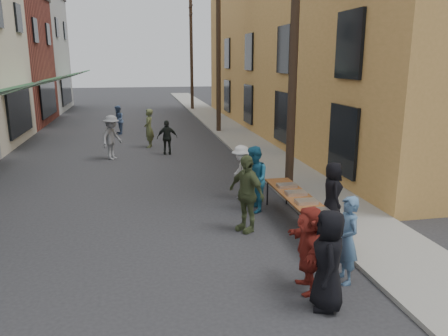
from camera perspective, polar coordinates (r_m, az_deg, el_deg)
name	(u,v)px	position (r m, az deg, el deg)	size (l,w,h in m)	color
ground	(156,240)	(10.38, -8.91, -9.28)	(120.00, 120.00, 0.00)	#28282B
sidewalk	(230,131)	(25.43, 0.85, 4.85)	(2.20, 60.00, 0.10)	gray
building_ochre	(341,43)	(26.18, 15.07, 15.52)	(10.00, 28.00, 10.00)	#C28F45
utility_pole_near	(294,44)	(13.37, 9.13, 15.64)	(0.26, 0.26, 9.00)	#2D2116
utility_pole_mid	(218,52)	(24.98, -0.73, 14.93)	(0.26, 0.26, 9.00)	#2D2116
utility_pole_far	(191,54)	(36.84, -4.28, 14.57)	(0.26, 0.26, 9.00)	#2D2116
serving_table	(301,201)	(10.87, 10.09, -4.23)	(0.70, 4.00, 0.75)	brown
catering_tray_sausage	(331,221)	(9.42, 13.74, -6.80)	(0.50, 0.33, 0.08)	maroon
catering_tray_foil_b	(318,211)	(9.98, 12.18, -5.54)	(0.50, 0.33, 0.08)	#B2B2B7
catering_tray_buns	(306,201)	(10.59, 10.69, -4.32)	(0.50, 0.33, 0.08)	tan
catering_tray_foil_d	(296,193)	(11.21, 9.37, -3.24)	(0.50, 0.33, 0.08)	#B2B2B7
catering_tray_buns_end	(287,185)	(11.83, 8.19, -2.26)	(0.50, 0.33, 0.08)	tan
condiment_jar_a	(327,228)	(9.08, 13.27, -7.58)	(0.07, 0.07, 0.08)	#A57F26
condiment_jar_b	(325,226)	(9.16, 13.01, -7.36)	(0.07, 0.07, 0.08)	#A57F26
condiment_jar_c	(323,224)	(9.25, 12.76, -7.14)	(0.07, 0.07, 0.08)	#A57F26
cup_stack	(345,224)	(9.29, 15.53, -7.09)	(0.08, 0.08, 0.12)	tan
guest_front_a	(328,260)	(7.52, 13.49, -11.63)	(0.84, 0.55, 1.73)	black
guest_front_b	(347,240)	(8.46, 15.75, -9.03)	(0.61, 0.40, 1.67)	#4F7398
guest_front_c	(254,179)	(11.87, 3.91, -1.50)	(0.88, 0.69, 1.82)	#226A8D
guest_front_d	(241,172)	(12.97, 2.29, -0.57)	(1.06, 0.61, 1.63)	silver
guest_front_e	(246,193)	(10.51, 2.92, -3.33)	(1.11, 0.46, 1.89)	#4E5B34
guest_queue_back	(309,249)	(8.04, 11.00, -10.30)	(1.47, 0.47, 1.59)	maroon
server	(332,193)	(11.10, 13.97, -3.17)	(0.76, 0.49, 1.55)	black
passerby_left	(112,138)	(18.78, -14.45, 3.88)	(1.20, 0.69, 1.85)	slate
passerby_mid	(167,138)	(19.32, -7.42, 3.97)	(0.89, 0.37, 1.52)	black
passerby_right	(149,128)	(21.05, -9.79, 5.13)	(0.67, 0.44, 1.83)	#555E36
passerby_far	(118,120)	(25.22, -13.68, 6.11)	(0.78, 0.61, 1.61)	#435A83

